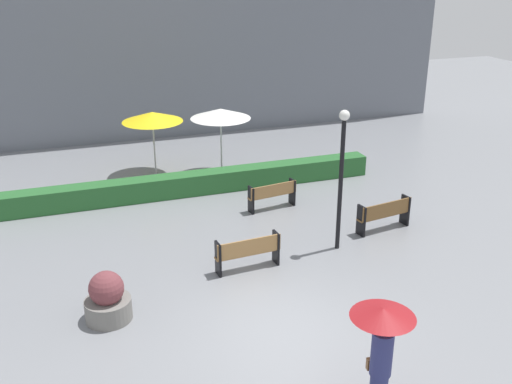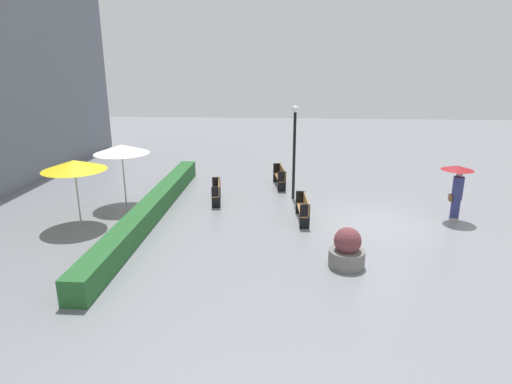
# 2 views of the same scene
# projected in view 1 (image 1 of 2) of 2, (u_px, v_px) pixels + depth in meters

# --- Properties ---
(ground_plane) EXTENTS (60.00, 60.00, 0.00)m
(ground_plane) POSITION_uv_depth(u_px,v_px,m) (282.00, 329.00, 12.84)
(ground_plane) COLOR gray
(bench_mid_center) EXTENTS (1.74, 0.46, 0.90)m
(bench_mid_center) POSITION_uv_depth(u_px,v_px,m) (248.00, 251.00, 15.10)
(bench_mid_center) COLOR #9E7242
(bench_mid_center) RESTS_ON ground
(bench_far_right) EXTENTS (1.79, 0.63, 0.92)m
(bench_far_right) POSITION_uv_depth(u_px,v_px,m) (385.00, 213.00, 17.30)
(bench_far_right) COLOR brown
(bench_far_right) RESTS_ON ground
(bench_back_row) EXTENTS (1.65, 0.57, 0.87)m
(bench_back_row) POSITION_uv_depth(u_px,v_px,m) (273.00, 194.00, 18.78)
(bench_back_row) COLOR #9E7242
(bench_back_row) RESTS_ON ground
(pedestrian_with_umbrella) EXTENTS (1.13, 1.13, 2.04)m
(pedestrian_with_umbrella) POSITION_uv_depth(u_px,v_px,m) (381.00, 342.00, 10.09)
(pedestrian_with_umbrella) COLOR navy
(pedestrian_with_umbrella) RESTS_ON ground
(planter_pot) EXTENTS (1.03, 1.03, 1.17)m
(planter_pot) POSITION_uv_depth(u_px,v_px,m) (107.00, 299.00, 13.02)
(planter_pot) COLOR slate
(planter_pot) RESTS_ON ground
(lamp_post) EXTENTS (0.28, 0.28, 3.92)m
(lamp_post) POSITION_uv_depth(u_px,v_px,m) (342.00, 166.00, 15.54)
(lamp_post) COLOR black
(lamp_post) RESTS_ON ground
(patio_umbrella_yellow) EXTENTS (2.20, 2.20, 2.37)m
(patio_umbrella_yellow) POSITION_uv_depth(u_px,v_px,m) (152.00, 117.00, 21.20)
(patio_umbrella_yellow) COLOR silver
(patio_umbrella_yellow) RESTS_ON ground
(patio_umbrella_white) EXTENTS (2.17, 2.17, 2.49)m
(patio_umbrella_white) POSITION_uv_depth(u_px,v_px,m) (221.00, 114.00, 21.14)
(patio_umbrella_white) COLOR silver
(patio_umbrella_white) RESTS_ON ground
(hedge_strip) EXTENTS (12.77, 0.70, 0.72)m
(hedge_strip) POSITION_uv_depth(u_px,v_px,m) (195.00, 183.00, 20.11)
(hedge_strip) COLOR #28602D
(hedge_strip) RESTS_ON ground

